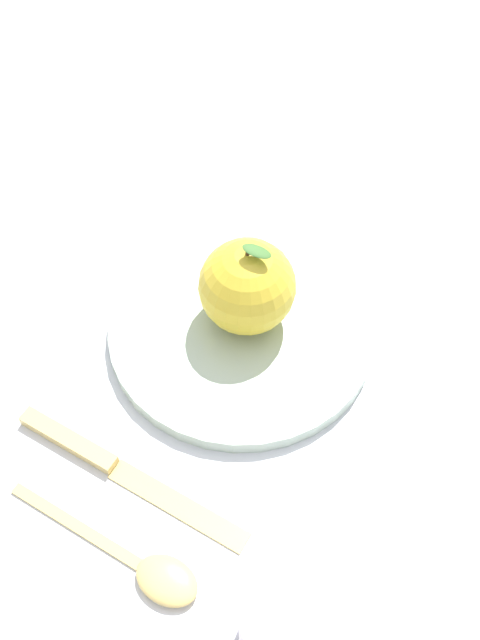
# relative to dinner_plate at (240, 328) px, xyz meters

# --- Properties ---
(ground_plane) EXTENTS (2.40, 2.40, 0.00)m
(ground_plane) POSITION_rel_dinner_plate_xyz_m (0.00, -0.01, -0.01)
(ground_plane) COLOR silver
(dinner_plate) EXTENTS (0.23, 0.23, 0.01)m
(dinner_plate) POSITION_rel_dinner_plate_xyz_m (0.00, 0.00, 0.00)
(dinner_plate) COLOR #B2C6B2
(dinner_plate) RESTS_ON ground_plane
(apple) EXTENTS (0.08, 0.08, 0.09)m
(apple) POSITION_rel_dinner_plate_xyz_m (-0.00, 0.01, 0.05)
(apple) COLOR gold
(apple) RESTS_ON dinner_plate
(cup) EXTENTS (0.08, 0.08, 0.07)m
(cup) POSITION_rel_dinner_plate_xyz_m (0.15, -0.22, 0.03)
(cup) COLOR silver
(cup) RESTS_ON ground_plane
(knife) EXTENTS (0.21, 0.03, 0.01)m
(knife) POSITION_rel_dinner_plate_xyz_m (-0.04, -0.16, -0.00)
(knife) COLOR #D8B766
(knife) RESTS_ON ground_plane
(spoon) EXTENTS (0.17, 0.04, 0.01)m
(spoon) POSITION_rel_dinner_plate_xyz_m (0.03, -0.22, -0.00)
(spoon) COLOR #D8B766
(spoon) RESTS_ON ground_plane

